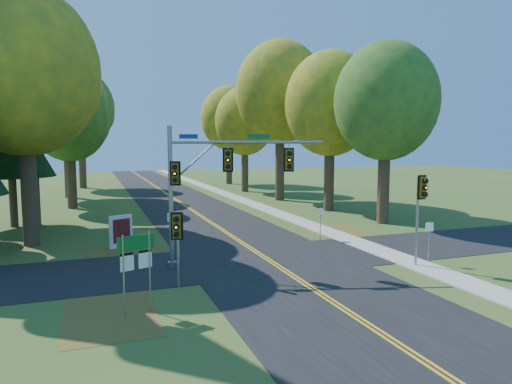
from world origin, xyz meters
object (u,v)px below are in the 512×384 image
object	(u,v)px
traffic_mast	(210,177)
info_kiosk	(121,231)
route_sign_cluster	(136,257)
east_signal_pole	(421,198)

from	to	relation	value
traffic_mast	info_kiosk	size ratio (longest dim) A/B	3.84
route_sign_cluster	info_kiosk	distance (m)	10.43
traffic_mast	route_sign_cluster	world-z (taller)	traffic_mast
traffic_mast	east_signal_pole	world-z (taller)	traffic_mast
east_signal_pole	info_kiosk	distance (m)	15.51
east_signal_pole	route_sign_cluster	world-z (taller)	east_signal_pole
route_sign_cluster	info_kiosk	size ratio (longest dim) A/B	1.53
route_sign_cluster	info_kiosk	bearing A→B (deg)	70.18
traffic_mast	info_kiosk	distance (m)	7.35
east_signal_pole	info_kiosk	world-z (taller)	east_signal_pole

